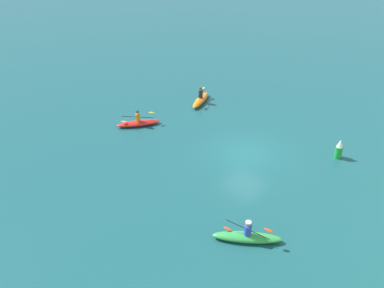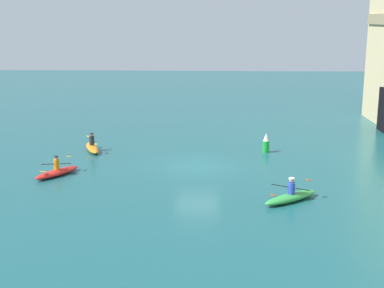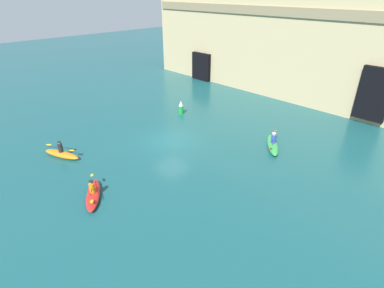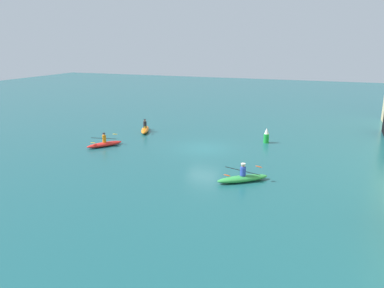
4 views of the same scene
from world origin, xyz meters
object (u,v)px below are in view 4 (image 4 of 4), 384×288
(kayak_orange, at_px, (145,129))
(kayak_red, at_px, (105,144))
(marker_buoy, at_px, (266,136))
(kayak_green, at_px, (243,178))

(kayak_orange, xyz_separation_m, kayak_red, (5.72, -0.68, -0.04))
(marker_buoy, bearing_deg, kayak_orange, -89.27)
(kayak_red, bearing_deg, marker_buoy, -31.06)
(kayak_green, distance_m, kayak_red, 12.97)
(kayak_orange, bearing_deg, kayak_green, 28.85)
(kayak_orange, height_order, kayak_red, kayak_orange)
(kayak_orange, relative_size, kayak_red, 1.01)
(marker_buoy, bearing_deg, kayak_red, -64.13)
(kayak_green, height_order, kayak_red, kayak_green)
(kayak_red, height_order, marker_buoy, marker_buoy)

